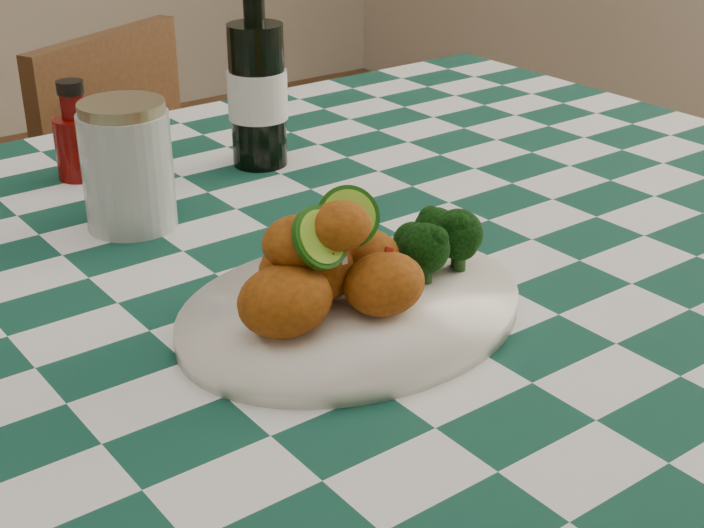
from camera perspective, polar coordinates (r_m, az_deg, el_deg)
plate at (r=0.87m, az=0.00°, el=-2.74°), size 0.33×0.26×0.02m
fried_chicken_pile at (r=0.83m, az=-1.08°, el=0.43°), size 0.15×0.11×0.10m
broccoli_side at (r=0.92m, az=4.67°, el=1.36°), size 0.07×0.07×0.05m
ketchup_bottle at (r=1.23m, az=-15.80°, el=7.51°), size 0.07×0.07×0.12m
mason_jar at (r=1.07m, az=-12.94°, el=5.62°), size 0.11×0.11×0.14m
beer_bottle at (r=1.22m, az=-5.58°, el=11.29°), size 0.09×0.09×0.25m
wooden_chair_right at (r=1.88m, az=-9.17°, el=0.21°), size 0.51×0.51×0.82m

